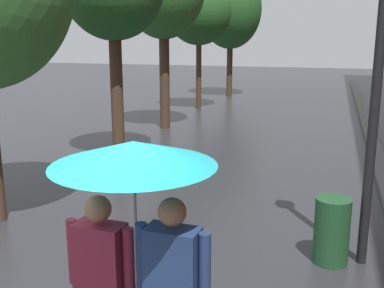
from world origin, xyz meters
TOP-DOWN VIEW (x-y plane):
  - kerb_strip at (3.20, 10.00)m, footprint 0.30×36.00m
  - street_tree_3 at (-2.90, 14.79)m, footprint 2.45×2.45m
  - street_tree_4 at (-2.59, 18.95)m, footprint 2.82×2.82m
  - couple_under_umbrella at (0.77, 0.33)m, footprint 1.23×1.23m
  - street_lamp_post at (2.60, 3.16)m, footprint 0.24×0.24m
  - litter_bin at (2.22, 3.05)m, footprint 0.44×0.44m

SIDE VIEW (x-z plane):
  - kerb_strip at x=3.20m, z-range 0.00..0.12m
  - litter_bin at x=2.22m, z-range 0.00..0.85m
  - couple_under_umbrella at x=0.77m, z-range 0.40..2.47m
  - street_lamp_post at x=2.60m, z-range 0.36..4.63m
  - street_tree_3 at x=-2.90m, z-range 1.20..6.08m
  - street_tree_4 at x=-2.59m, z-range 1.07..6.81m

